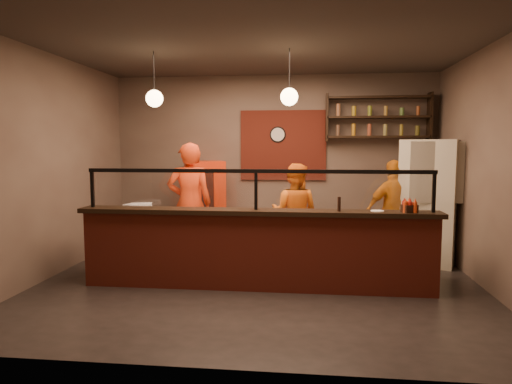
# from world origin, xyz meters

# --- Properties ---
(floor) EXTENTS (6.00, 6.00, 0.00)m
(floor) POSITION_xyz_m (0.00, 0.00, 0.00)
(floor) COLOR black
(floor) RESTS_ON ground
(ceiling) EXTENTS (6.00, 6.00, 0.00)m
(ceiling) POSITION_xyz_m (0.00, 0.00, 3.20)
(ceiling) COLOR #38312B
(ceiling) RESTS_ON wall_back
(wall_back) EXTENTS (6.00, 0.00, 6.00)m
(wall_back) POSITION_xyz_m (0.00, 2.50, 1.60)
(wall_back) COLOR #6A5C4E
(wall_back) RESTS_ON floor
(wall_left) EXTENTS (0.00, 5.00, 5.00)m
(wall_left) POSITION_xyz_m (-3.00, 0.00, 1.60)
(wall_left) COLOR #6A5C4E
(wall_left) RESTS_ON floor
(wall_right) EXTENTS (0.00, 5.00, 5.00)m
(wall_right) POSITION_xyz_m (3.00, 0.00, 1.60)
(wall_right) COLOR #6A5C4E
(wall_right) RESTS_ON floor
(wall_front) EXTENTS (6.00, 0.00, 6.00)m
(wall_front) POSITION_xyz_m (0.00, -2.50, 1.60)
(wall_front) COLOR #6A5C4E
(wall_front) RESTS_ON floor
(brick_patch) EXTENTS (1.60, 0.04, 1.30)m
(brick_patch) POSITION_xyz_m (0.20, 2.47, 1.90)
(brick_patch) COLOR maroon
(brick_patch) RESTS_ON wall_back
(service_counter) EXTENTS (4.60, 0.25, 1.00)m
(service_counter) POSITION_xyz_m (0.00, -0.30, 0.50)
(service_counter) COLOR maroon
(service_counter) RESTS_ON floor
(counter_ledge) EXTENTS (4.70, 0.37, 0.06)m
(counter_ledge) POSITION_xyz_m (0.00, -0.30, 1.03)
(counter_ledge) COLOR black
(counter_ledge) RESTS_ON service_counter
(worktop_cabinet) EXTENTS (4.60, 0.75, 0.85)m
(worktop_cabinet) POSITION_xyz_m (0.00, 0.20, 0.42)
(worktop_cabinet) COLOR gray
(worktop_cabinet) RESTS_ON floor
(worktop) EXTENTS (4.60, 0.75, 0.05)m
(worktop) POSITION_xyz_m (0.00, 0.20, 0.88)
(worktop) COLOR silver
(worktop) RESTS_ON worktop_cabinet
(sneeze_guard) EXTENTS (4.50, 0.05, 0.52)m
(sneeze_guard) POSITION_xyz_m (0.00, -0.30, 1.37)
(sneeze_guard) COLOR white
(sneeze_guard) RESTS_ON counter_ledge
(wall_shelving) EXTENTS (1.84, 0.28, 0.85)m
(wall_shelving) POSITION_xyz_m (1.90, 2.32, 2.40)
(wall_shelving) COLOR black
(wall_shelving) RESTS_ON wall_back
(wall_clock) EXTENTS (0.30, 0.04, 0.30)m
(wall_clock) POSITION_xyz_m (0.10, 2.46, 2.10)
(wall_clock) COLOR black
(wall_clock) RESTS_ON wall_back
(pendant_left) EXTENTS (0.24, 0.24, 0.77)m
(pendant_left) POSITION_xyz_m (-1.50, 0.20, 2.55)
(pendant_left) COLOR black
(pendant_left) RESTS_ON ceiling
(pendant_right) EXTENTS (0.24, 0.24, 0.77)m
(pendant_right) POSITION_xyz_m (0.40, 0.20, 2.55)
(pendant_right) COLOR black
(pendant_right) RESTS_ON ceiling
(cook_left) EXTENTS (0.80, 0.63, 1.94)m
(cook_left) POSITION_xyz_m (-1.22, 0.97, 0.97)
(cook_left) COLOR red
(cook_left) RESTS_ON floor
(cook_mid) EXTENTS (0.90, 0.77, 1.61)m
(cook_mid) POSITION_xyz_m (0.46, 1.17, 0.80)
(cook_mid) COLOR orange
(cook_mid) RESTS_ON floor
(cook_right) EXTENTS (1.05, 0.66, 1.67)m
(cook_right) POSITION_xyz_m (2.05, 1.31, 0.83)
(cook_right) COLOR orange
(cook_right) RESTS_ON floor
(fridge) EXTENTS (1.06, 1.03, 1.98)m
(fridge) POSITION_xyz_m (2.60, 1.39, 0.99)
(fridge) COLOR beige
(fridge) RESTS_ON floor
(red_cooler) EXTENTS (0.87, 0.84, 1.61)m
(red_cooler) POSITION_xyz_m (-1.24, 2.15, 0.80)
(red_cooler) COLOR red
(red_cooler) RESTS_ON floor
(pizza_dough) EXTENTS (0.72, 0.72, 0.01)m
(pizza_dough) POSITION_xyz_m (-0.44, 0.13, 0.91)
(pizza_dough) COLOR beige
(pizza_dough) RESTS_ON worktop
(prep_tub_a) EXTENTS (0.36, 0.32, 0.15)m
(prep_tub_a) POSITION_xyz_m (-1.74, 0.21, 0.98)
(prep_tub_a) COLOR white
(prep_tub_a) RESTS_ON worktop
(prep_tub_b) EXTENTS (0.34, 0.31, 0.14)m
(prep_tub_b) POSITION_xyz_m (-1.84, 0.23, 0.97)
(prep_tub_b) COLOR silver
(prep_tub_b) RESTS_ON worktop
(prep_tub_c) EXTENTS (0.29, 0.24, 0.14)m
(prep_tub_c) POSITION_xyz_m (-1.84, -0.07, 0.97)
(prep_tub_c) COLOR silver
(prep_tub_c) RESTS_ON worktop
(rolling_pin) EXTENTS (0.37, 0.08, 0.06)m
(rolling_pin) POSITION_xyz_m (-0.39, 0.21, 0.93)
(rolling_pin) COLOR yellow
(rolling_pin) RESTS_ON worktop
(condiment_caddy) EXTENTS (0.21, 0.19, 0.10)m
(condiment_caddy) POSITION_xyz_m (1.92, -0.33, 1.11)
(condiment_caddy) COLOR black
(condiment_caddy) RESTS_ON counter_ledge
(pepper_mill) EXTENTS (0.04, 0.04, 0.18)m
(pepper_mill) POSITION_xyz_m (1.06, -0.34, 1.15)
(pepper_mill) COLOR black
(pepper_mill) RESTS_ON counter_ledge
(small_plate) EXTENTS (0.21, 0.21, 0.01)m
(small_plate) POSITION_xyz_m (1.54, -0.30, 1.07)
(small_plate) COLOR white
(small_plate) RESTS_ON counter_ledge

